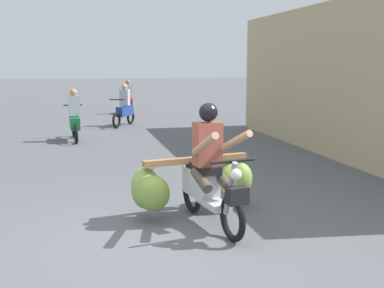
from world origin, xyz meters
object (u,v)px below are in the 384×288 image
Objects in this scene: motorbike_distant_ahead_left at (128,100)px; motorbike_distant_ahead_right at (125,109)px; motorbike_main_loaded at (202,179)px; motorbike_distant_far_ahead at (74,120)px.

motorbike_distant_ahead_left is 1.13× the size of motorbike_distant_ahead_right.
motorbike_main_loaded is 1.20× the size of motorbike_distant_far_ahead.
motorbike_distant_far_ahead is at bearing -120.27° from motorbike_distant_ahead_right.
motorbike_main_loaded is at bearing -76.50° from motorbike_distant_far_ahead.
motorbike_distant_far_ahead is at bearing 103.50° from motorbike_main_loaded.
motorbike_distant_far_ahead is (-2.14, -6.59, 0.00)m from motorbike_distant_ahead_left.
motorbike_main_loaded reaches higher than motorbike_distant_far_ahead.
motorbike_distant_ahead_left and motorbike_distant_ahead_right have the same top height.
motorbike_distant_ahead_right is 0.89× the size of motorbike_distant_far_ahead.
motorbike_distant_far_ahead is (-1.61, -2.76, 0.00)m from motorbike_distant_ahead_right.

